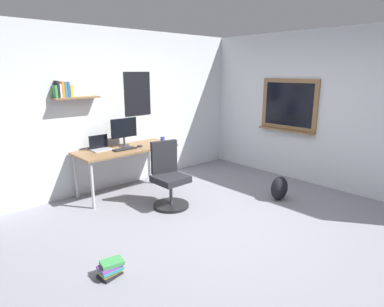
{
  "coord_description": "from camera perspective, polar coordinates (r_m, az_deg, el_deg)",
  "views": [
    {
      "loc": [
        -2.86,
        -2.43,
        1.93
      ],
      "look_at": [
        0.02,
        0.71,
        0.85
      ],
      "focal_mm": 30.45,
      "sensor_mm": 36.0,
      "label": 1
    }
  ],
  "objects": [
    {
      "name": "office_chair",
      "position": [
        4.76,
        -4.1,
        -4.47
      ],
      "size": [
        0.52,
        0.53,
        0.95
      ],
      "color": "black",
      "rests_on": "ground"
    },
    {
      "name": "keyboard",
      "position": [
        5.21,
        -11.72,
        0.76
      ],
      "size": [
        0.37,
        0.13,
        0.02
      ],
      "primitive_type": "cube",
      "color": "black",
      "rests_on": "desk"
    },
    {
      "name": "desk",
      "position": [
        5.34,
        -11.41,
        0.28
      ],
      "size": [
        1.62,
        0.68,
        0.73
      ],
      "color": "olive",
      "rests_on": "ground"
    },
    {
      "name": "coffee_mug",
      "position": [
        5.68,
        -5.17,
        2.47
      ],
      "size": [
        0.08,
        0.08,
        0.09
      ],
      "primitive_type": "cylinder",
      "color": "#334CA5",
      "rests_on": "desk"
    },
    {
      "name": "wall_back",
      "position": [
        5.69,
        -12.21,
        7.59
      ],
      "size": [
        5.0,
        0.3,
        2.6
      ],
      "color": "silver",
      "rests_on": "ground"
    },
    {
      "name": "laptop",
      "position": [
        5.28,
        -15.74,
        1.19
      ],
      "size": [
        0.31,
        0.21,
        0.23
      ],
      "color": "#ADAFB5",
      "rests_on": "desk"
    },
    {
      "name": "book_stack_on_floor",
      "position": [
        3.43,
        -14.08,
        -18.98
      ],
      "size": [
        0.26,
        0.19,
        0.16
      ],
      "color": "black",
      "rests_on": "ground"
    },
    {
      "name": "ground_plane",
      "position": [
        4.22,
        6.53,
        -13.09
      ],
      "size": [
        5.2,
        5.2,
        0.0
      ],
      "primitive_type": "plane",
      "color": "gray",
      "rests_on": "ground"
    },
    {
      "name": "wall_right",
      "position": [
        5.88,
        22.71,
        7.0
      ],
      "size": [
        0.22,
        5.0,
        2.6
      ],
      "color": "silver",
      "rests_on": "ground"
    },
    {
      "name": "monitor_primary",
      "position": [
        5.39,
        -11.83,
        4.02
      ],
      "size": [
        0.46,
        0.17,
        0.46
      ],
      "color": "#38383D",
      "rests_on": "desk"
    },
    {
      "name": "computer_mouse",
      "position": [
        5.35,
        -9.16,
        1.32
      ],
      "size": [
        0.1,
        0.06,
        0.03
      ],
      "primitive_type": "ellipsoid",
      "color": "#262628",
      "rests_on": "desk"
    },
    {
      "name": "backpack",
      "position": [
        5.21,
        15.05,
        -5.88
      ],
      "size": [
        0.32,
        0.22,
        0.37
      ],
      "primitive_type": "ellipsoid",
      "color": "black",
      "rests_on": "ground"
    }
  ]
}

